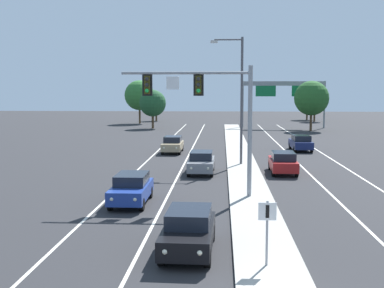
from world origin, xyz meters
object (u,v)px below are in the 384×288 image
car_receding_red (283,162)px  tree_far_right_c (307,100)px  car_receding_navy (301,143)px  tree_far_left_c (156,105)px  street_lamp_median (239,93)px  overhead_signal_mast (208,103)px  car_oncoming_tan (173,144)px  tree_far_right_b (311,98)px  tree_far_left_a (153,103)px  car_oncoming_blue (131,188)px  tree_far_left_b (140,95)px  car_oncoming_grey (201,162)px  tree_far_right_a (315,103)px  median_sign_post (267,223)px  car_oncoming_black (189,230)px  highway_sign_gantry (284,89)px

car_receding_red → tree_far_right_c: tree_far_right_c is taller
car_receding_navy → tree_far_left_c: 51.60m
street_lamp_median → car_receding_red: size_ratio=2.22×
car_receding_red → overhead_signal_mast: bearing=-121.2°
car_oncoming_tan → tree_far_right_b: size_ratio=0.60×
car_receding_navy → tree_far_left_a: (-18.78, 27.90, 3.17)m
car_oncoming_blue → tree_far_right_b: (18.04, 48.64, 4.03)m
tree_far_left_b → car_oncoming_blue: bearing=-80.9°
car_oncoming_grey → tree_far_right_a: (19.24, 60.45, 2.77)m
car_receding_red → tree_far_right_b: bearing=77.1°
street_lamp_median → tree_far_left_a: 39.98m
car_receding_red → tree_far_left_b: (-19.37, 53.12, 4.30)m
car_oncoming_blue → tree_far_left_a: bearing=96.7°
median_sign_post → car_receding_red: 19.78m
car_oncoming_blue → tree_far_right_a: bearing=72.2°
tree_far_left_c → car_oncoming_grey: bearing=-79.4°
car_oncoming_blue → tree_far_left_b: bearing=99.1°
car_oncoming_black → tree_far_left_c: size_ratio=0.95×
car_oncoming_tan → tree_far_left_c: 50.15m
tree_far_left_a → tree_far_right_b: 24.37m
overhead_signal_mast → highway_sign_gantry: highway_sign_gantry is taller
median_sign_post → car_oncoming_grey: size_ratio=0.49×
car_oncoming_tan → tree_far_right_b: (17.99, 27.04, 4.03)m
car_receding_navy → tree_far_right_b: 25.68m
median_sign_post → tree_far_left_c: tree_far_left_c is taller
overhead_signal_mast → car_oncoming_tan: size_ratio=1.61×
overhead_signal_mast → tree_far_right_b: 49.08m
overhead_signal_mast → highway_sign_gantry: size_ratio=0.54×
car_receding_red → car_oncoming_black: bearing=-107.6°
median_sign_post → car_oncoming_black: 3.31m
tree_far_left_c → car_receding_navy: bearing=-66.2°
median_sign_post → tree_far_right_a: 81.33m
highway_sign_gantry → tree_far_right_c: highway_sign_gantry is taller
car_oncoming_grey → car_receding_navy: (9.35, 14.00, 0.00)m
median_sign_post → tree_far_right_a: size_ratio=0.40×
car_oncoming_black → car_oncoming_tan: same height
overhead_signal_mast → street_lamp_median: bearing=80.3°
car_oncoming_black → tree_far_right_c: tree_far_right_c is taller
highway_sign_gantry → tree_far_right_b: 6.77m
car_oncoming_blue → car_receding_navy: size_ratio=1.00×
street_lamp_median → car_receding_navy: 13.04m
highway_sign_gantry → tree_far_right_c: (7.56, 22.20, -2.05)m
street_lamp_median → tree_far_right_c: 64.84m
car_oncoming_tan → car_receding_red: (9.18, -11.41, 0.00)m
median_sign_post → tree_far_left_c: size_ratio=0.47×
car_oncoming_tan → tree_far_right_b: 32.73m
street_lamp_median → car_oncoming_grey: (-2.80, -3.88, -4.97)m
street_lamp_median → tree_far_left_a: bearing=107.8°
car_oncoming_black → tree_far_right_a: (18.97, 77.98, 2.77)m
tree_far_left_b → tree_far_left_c: 8.23m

